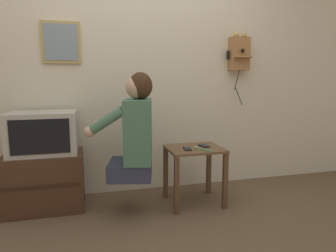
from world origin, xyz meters
name	(u,v)px	position (x,y,z in m)	size (l,w,h in m)	color
ground_plane	(165,243)	(0.00, 0.00, 0.00)	(14.00, 14.00, 0.00)	brown
wall_back	(137,68)	(0.00, 1.13, 1.27)	(6.80, 0.05, 2.55)	beige
side_table	(194,160)	(0.44, 0.62, 0.41)	(0.50, 0.43, 0.53)	brown
person	(135,130)	(-0.12, 0.56, 0.73)	(0.59, 0.50, 0.90)	#2D3347
tv_stand	(45,181)	(-0.89, 0.84, 0.25)	(0.67, 0.43, 0.51)	#422819
television	(43,133)	(-0.88, 0.86, 0.69)	(0.56, 0.41, 0.37)	#ADA89E
wall_phone_antique	(239,53)	(1.09, 1.05, 1.43)	(0.25, 0.19, 0.77)	#9E6B3D
framed_picture	(61,42)	(-0.71, 1.09, 1.50)	(0.34, 0.03, 0.38)	tan
cell_phone_held	(187,149)	(0.35, 0.57, 0.54)	(0.07, 0.13, 0.01)	black
cell_phone_spare	(204,146)	(0.54, 0.65, 0.54)	(0.08, 0.13, 0.01)	black
toothbrush	(202,149)	(0.47, 0.52, 0.54)	(0.11, 0.15, 0.02)	#4CBF66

